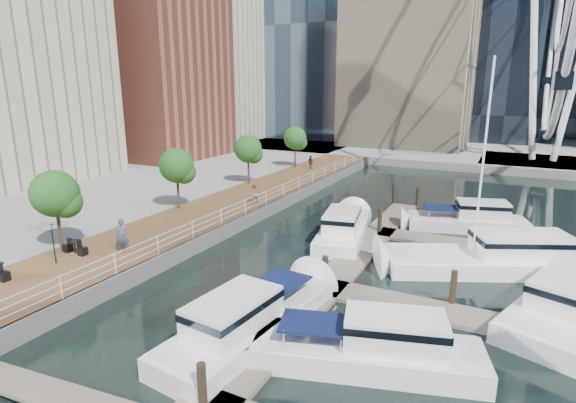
{
  "coord_description": "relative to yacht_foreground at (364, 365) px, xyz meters",
  "views": [
    {
      "loc": [
        10.82,
        -11.52,
        10.06
      ],
      "look_at": [
        -1.49,
        12.73,
        3.0
      ],
      "focal_mm": 28.0,
      "sensor_mm": 36.0,
      "label": 1
    }
  ],
  "objects": [
    {
      "name": "midrise_condos",
      "position": [
        -40.32,
        24.08,
        13.42
      ],
      "size": [
        19.0,
        67.0,
        28.0
      ],
      "color": "#BCAD8E",
      "rests_on": "ground"
    },
    {
      "name": "pier",
      "position": [
        7.24,
        49.26,
        0.5
      ],
      "size": [
        14.0,
        12.0,
        1.0
      ],
      "primitive_type": "cube",
      "color": "gray",
      "rests_on": "ground"
    },
    {
      "name": "seawall",
      "position": [
        -12.76,
        12.26,
        0.5
      ],
      "size": [
        0.25,
        60.0,
        1.0
      ],
      "primitive_type": "cube",
      "color": "#595954",
      "rests_on": "ground"
    },
    {
      "name": "pedestrian_near",
      "position": [
        -14.74,
        2.55,
        1.99
      ],
      "size": [
        0.86,
        0.79,
        1.98
      ],
      "primitive_type": "imported",
      "rotation": [
        0.0,
        0.0,
        0.58
      ],
      "color": "#444C5B",
      "rests_on": "boardwalk"
    },
    {
      "name": "pedestrian_mid",
      "position": [
        -13.91,
        15.18,
        1.78
      ],
      "size": [
        0.88,
        0.95,
        1.57
      ],
      "primitive_type": "imported",
      "rotation": [
        0.0,
        0.0,
        -2.04
      ],
      "color": "gray",
      "rests_on": "boardwalk"
    },
    {
      "name": "ground",
      "position": [
        -6.76,
        -2.74,
        0.0
      ],
      "size": [
        520.0,
        520.0,
        0.0
      ],
      "primitive_type": "plane",
      "color": "black",
      "rests_on": "ground"
    },
    {
      "name": "floating_docks",
      "position": [
        1.21,
        7.24,
        0.49
      ],
      "size": [
        16.0,
        34.0,
        2.6
      ],
      "color": "#6D6051",
      "rests_on": "ground"
    },
    {
      "name": "boardwalk",
      "position": [
        -15.76,
        12.26,
        0.5
      ],
      "size": [
        6.0,
        60.0,
        1.0
      ],
      "primitive_type": "cube",
      "color": "brown",
      "rests_on": "ground"
    },
    {
      "name": "pedestrian_far",
      "position": [
        -16.1,
        31.08,
        1.75
      ],
      "size": [
        0.95,
        0.58,
        1.51
      ],
      "primitive_type": "imported",
      "rotation": [
        0.0,
        0.0,
        2.88
      ],
      "color": "#2E3339",
      "rests_on": "boardwalk"
    },
    {
      "name": "street_trees",
      "position": [
        -18.16,
        11.26,
        4.29
      ],
      "size": [
        2.6,
        42.6,
        4.6
      ],
      "color": "#3F2B1C",
      "rests_on": "ground"
    },
    {
      "name": "railing",
      "position": [
        -12.86,
        12.26,
        1.52
      ],
      "size": [
        0.1,
        60.0,
        1.05
      ],
      "primitive_type": null,
      "color": "white",
      "rests_on": "boardwalk"
    },
    {
      "name": "land_far",
      "position": [
        -6.76,
        99.26,
        0.5
      ],
      "size": [
        200.0,
        114.0,
        1.0
      ],
      "primitive_type": "cube",
      "color": "gray",
      "rests_on": "ground"
    },
    {
      "name": "yacht_foreground",
      "position": [
        0.0,
        0.0,
        0.0
      ],
      "size": [
        9.67,
        5.05,
        2.15
      ],
      "primitive_type": null,
      "rotation": [
        0.0,
        0.0,
        1.86
      ],
      "color": "white",
      "rests_on": "ground"
    },
    {
      "name": "moored_yachts",
      "position": [
        2.71,
        10.13,
        0.0
      ],
      "size": [
        19.78,
        30.98,
        11.5
      ],
      "color": "white",
      "rests_on": "ground"
    }
  ]
}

